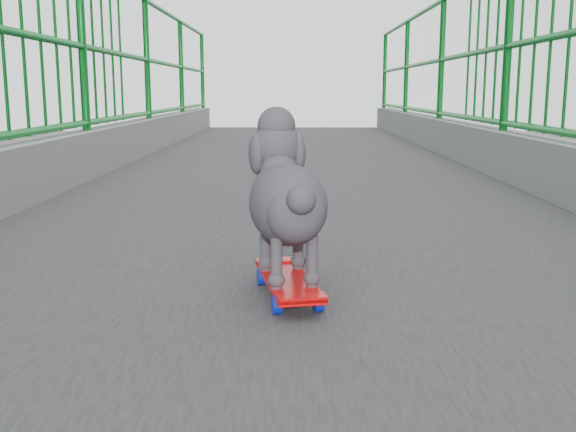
# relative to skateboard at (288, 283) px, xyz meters

# --- Properties ---
(skateboard) EXTENTS (0.20, 0.44, 0.06)m
(skateboard) POSITION_rel_skateboard_xyz_m (0.00, 0.00, 0.00)
(skateboard) COLOR #F00809
(skateboard) RESTS_ON footbridge
(poodle) EXTENTS (0.27, 0.50, 0.42)m
(poodle) POSITION_rel_skateboard_xyz_m (-0.01, 0.03, 0.24)
(poodle) COLOR #2B292D
(poodle) RESTS_ON skateboard
(car_0) EXTENTS (1.76, 4.37, 1.49)m
(car_0) POSITION_rel_skateboard_xyz_m (-5.97, 13.50, -6.30)
(car_0) COLOR #B3070C
(car_0) RESTS_ON ground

